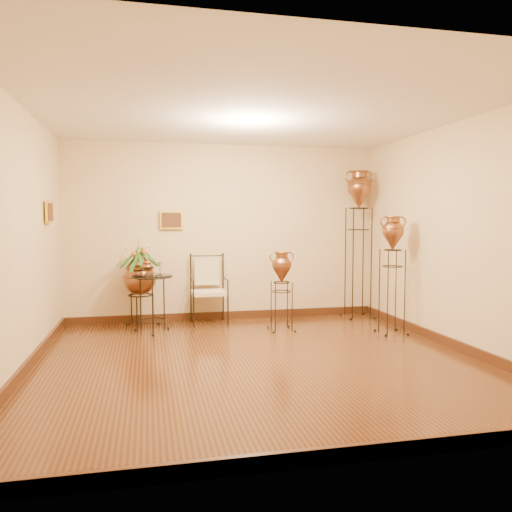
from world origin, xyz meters
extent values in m
plane|color=#5F3116|center=(0.00, 0.00, 0.00)|extent=(5.00, 5.00, 0.00)
cube|color=#44220F|center=(0.00, 2.48, 0.06)|extent=(5.00, 0.04, 0.12)
cube|color=#44220F|center=(0.00, -2.48, 0.06)|extent=(5.00, 0.04, 0.12)
cube|color=#44220F|center=(-2.48, 0.00, 0.06)|extent=(0.04, 5.00, 0.12)
cube|color=#44220F|center=(2.48, 0.00, 0.06)|extent=(0.04, 5.00, 0.12)
cube|color=yellow|center=(-0.85, 2.46, 1.60)|extent=(0.36, 0.03, 0.29)
cube|color=yellow|center=(-2.46, 1.45, 1.70)|extent=(0.03, 0.36, 0.29)
cube|color=beige|center=(-0.31, 2.15, 0.48)|extent=(0.51, 0.48, 0.06)
cube|color=beige|center=(-0.31, 2.15, 0.79)|extent=(0.40, 0.03, 0.42)
cylinder|color=black|center=(-1.16, 1.74, 0.81)|extent=(0.56, 0.56, 0.02)
camera|label=1|loc=(-1.22, -5.44, 1.58)|focal=35.00mm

